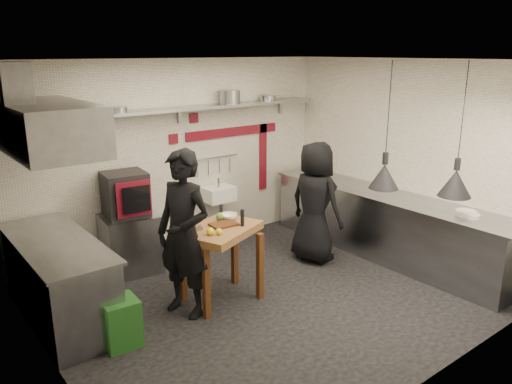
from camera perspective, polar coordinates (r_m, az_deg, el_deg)
floor at (r=6.22m, az=1.71°, el=-11.93°), size 5.00×5.00×0.00m
ceiling at (r=5.50m, az=1.95°, el=14.83°), size 5.00×5.00×0.00m
wall_back at (r=7.39m, az=-8.70°, el=3.98°), size 5.00×0.04×2.80m
wall_front at (r=4.39m, az=19.77°, el=-5.10°), size 5.00×0.04×2.80m
wall_left at (r=4.59m, az=-22.96°, el=-4.50°), size 0.04×4.20×2.80m
wall_right at (r=7.51m, az=16.65°, el=3.69°), size 0.04×4.20×2.80m
red_band_horiz at (r=7.83m, az=-2.62°, el=6.89°), size 1.70×0.02×0.14m
red_band_vert at (r=8.27m, az=0.81°, el=4.01°), size 0.14×0.02×1.10m
red_tile_a at (r=7.41m, az=-7.10°, el=8.38°), size 0.14×0.02×0.14m
red_tile_b at (r=7.27m, az=-9.40°, el=6.01°), size 0.14×0.02×0.14m
back_shelf at (r=7.12m, az=-8.22°, el=9.43°), size 4.60×0.34×0.04m
shelf_bracket_left at (r=6.55m, az=-23.47°, el=6.86°), size 0.04×0.06×0.24m
shelf_bracket_mid at (r=7.26m, az=-8.79°, el=8.73°), size 0.04×0.06×0.24m
shelf_bracket_right at (r=8.36m, az=2.77°, el=9.81°), size 0.04×0.06×0.24m
pan_far_left at (r=6.57m, az=-18.17°, el=8.85°), size 0.31×0.31×0.09m
pan_mid_left at (r=6.69m, az=-15.55°, el=9.08°), size 0.29×0.29×0.07m
stock_pot at (r=7.53m, az=-3.00°, el=10.83°), size 0.39×0.39×0.20m
pan_right at (r=7.98m, az=1.36°, el=10.69°), size 0.30×0.30×0.08m
oven_stand at (r=6.97m, az=-14.18°, el=-5.66°), size 0.78×0.73×0.80m
combi_oven at (r=6.75m, az=-14.72°, el=-0.21°), size 0.59×0.56×0.58m
oven_door at (r=6.49m, az=-13.77°, el=-0.78°), size 0.45×0.08×0.46m
oven_glass at (r=6.46m, az=-13.49°, el=-0.84°), size 0.35×0.06×0.34m
hand_sink at (r=7.67m, az=-4.27°, el=-0.22°), size 0.46×0.34×0.22m
sink_tap at (r=7.62m, az=-4.30°, el=1.08°), size 0.03×0.03×0.14m
sink_drain at (r=7.77m, az=-4.04°, el=-3.40°), size 0.06×0.06×0.66m
utensil_rail at (r=7.65m, az=-4.94°, el=3.90°), size 0.90×0.02×0.02m
counter_right at (r=7.49m, az=14.51°, el=-3.75°), size 0.70×3.80×0.90m
counter_right_top at (r=7.35m, az=14.76°, el=-0.33°), size 0.76×3.90×0.03m
plate_stack at (r=6.69m, az=22.88°, el=-2.25°), size 0.27×0.27×0.07m
small_bowl_right at (r=6.64m, az=23.43°, el=-2.52°), size 0.24×0.24×0.05m
counter_left at (r=5.97m, az=-21.51°, el=-9.54°), size 0.70×1.90×0.90m
counter_left_top at (r=5.79m, az=-21.97°, el=-5.37°), size 0.76×2.00×0.03m
extractor_hood at (r=5.51m, az=-22.80°, el=6.82°), size 0.78×1.60×0.50m
hood_duct at (r=5.41m, az=-25.83°, el=10.62°), size 0.28×0.28×0.50m
green_bin at (r=5.39m, az=-15.21°, el=-14.19°), size 0.37×0.37×0.50m
prep_table at (r=6.00m, az=-3.98°, el=-8.18°), size 1.09×0.93×0.92m
cutting_board at (r=5.88m, az=-3.71°, el=-3.72°), size 0.32×0.24×0.02m
pepper_mill at (r=5.82m, az=-1.57°, el=-2.97°), size 0.06×0.06×0.20m
lemon_a at (r=5.59m, az=-5.25°, el=-4.51°), size 0.11×0.11×0.09m
lemon_b at (r=5.58m, az=-4.24°, el=-4.53°), size 0.08×0.08×0.07m
veg_ball at (r=6.03m, az=-4.17°, el=-2.83°), size 0.11×0.11×0.09m
steel_tray at (r=5.78m, az=-7.01°, el=-4.14°), size 0.19×0.16×0.03m
bowl at (r=6.08m, az=-3.10°, el=-2.82°), size 0.23×0.23×0.06m
heat_lamp_near at (r=5.95m, az=14.82°, el=7.26°), size 0.42×0.42×1.48m
heat_lamp_far at (r=6.15m, az=22.41°, el=6.49°), size 0.45×0.45×1.55m
chef_left at (r=5.57m, az=-8.26°, el=-4.81°), size 0.66×0.80×1.90m
chef_right at (r=7.01m, az=6.77°, el=-1.18°), size 0.64×0.89×1.71m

